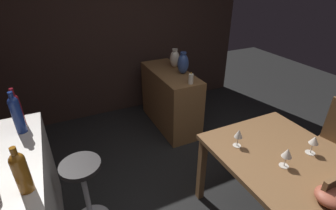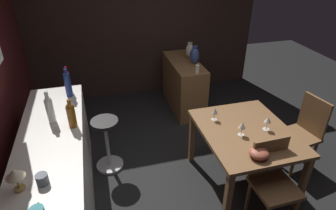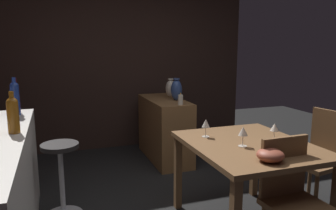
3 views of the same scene
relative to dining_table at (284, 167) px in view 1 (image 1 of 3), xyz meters
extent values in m
cube|color=#33231E|center=(2.66, 0.76, 0.65)|extent=(0.10, 4.40, 2.60)
cube|color=brown|center=(0.00, 0.00, 0.07)|extent=(1.12, 0.94, 0.04)
cube|color=brown|center=(0.51, 0.42, -0.30)|extent=(0.06, 0.06, 0.70)
cube|color=brown|center=(0.51, -0.42, -0.30)|extent=(0.06, 0.06, 0.70)
cube|color=olive|center=(1.87, 0.09, -0.24)|extent=(1.10, 0.44, 0.82)
cube|color=brown|center=(-0.37, -0.05, 0.01)|extent=(0.04, 0.38, 0.45)
cube|color=brown|center=(0.10, -0.79, -0.21)|extent=(0.46, 0.46, 0.04)
cylinder|color=brown|center=(-0.08, -0.65, -0.44)|extent=(0.04, 0.04, 0.42)
cylinder|color=brown|center=(0.23, -0.61, -0.44)|extent=(0.04, 0.04, 0.42)
cylinder|color=brown|center=(0.28, -0.92, -0.44)|extent=(0.04, 0.04, 0.42)
cylinder|color=#262323|center=(0.68, 1.45, 0.02)|extent=(0.32, 0.32, 0.04)
cylinder|color=silver|center=(0.68, 1.45, -0.32)|extent=(0.04, 0.04, 0.64)
cylinder|color=silver|center=(-0.06, 0.10, 0.09)|extent=(0.07, 0.07, 0.00)
cylinder|color=silver|center=(-0.06, 0.10, 0.14)|extent=(0.01, 0.01, 0.08)
cone|color=silver|center=(-0.06, 0.10, 0.21)|extent=(0.07, 0.07, 0.07)
cylinder|color=silver|center=(0.28, 0.25, 0.09)|extent=(0.07, 0.07, 0.00)
cylinder|color=silver|center=(0.28, 0.25, 0.14)|extent=(0.01, 0.01, 0.08)
cone|color=silver|center=(0.28, 0.25, 0.21)|extent=(0.07, 0.07, 0.07)
cylinder|color=silver|center=(-0.04, -0.21, 0.09)|extent=(0.07, 0.07, 0.00)
cylinder|color=silver|center=(-0.04, -0.21, 0.14)|extent=(0.01, 0.01, 0.09)
cone|color=silver|center=(-0.04, -0.21, 0.22)|extent=(0.07, 0.07, 0.06)
ellipsoid|color=#9E4C38|center=(-0.41, 0.10, 0.14)|extent=(0.19, 0.19, 0.09)
cylinder|color=maroon|center=(1.09, 1.80, 0.37)|extent=(0.07, 0.07, 0.24)
sphere|color=maroon|center=(1.09, 1.80, 0.49)|extent=(0.07, 0.07, 0.07)
cylinder|color=maroon|center=(1.09, 1.80, 0.54)|extent=(0.03, 0.03, 0.07)
cylinder|color=#8C5114|center=(0.31, 1.75, 0.36)|extent=(0.08, 0.08, 0.22)
sphere|color=#8C5114|center=(0.31, 1.75, 0.47)|extent=(0.08, 0.08, 0.08)
cylinder|color=#8C5114|center=(0.31, 1.75, 0.52)|extent=(0.03, 0.03, 0.06)
cylinder|color=navy|center=(0.98, 1.80, 0.38)|extent=(0.07, 0.07, 0.26)
sphere|color=navy|center=(0.98, 1.80, 0.51)|extent=(0.07, 0.07, 0.07)
cylinder|color=navy|center=(0.98, 1.80, 0.56)|extent=(0.03, 0.03, 0.06)
cylinder|color=white|center=(1.40, 0.05, 0.23)|extent=(0.06, 0.06, 0.12)
ellipsoid|color=yellow|center=(1.40, 0.05, 0.30)|extent=(0.01, 0.01, 0.03)
ellipsoid|color=#334C8C|center=(1.73, -0.03, 0.30)|extent=(0.15, 0.15, 0.27)
cylinder|color=#334C8C|center=(1.73, -0.03, 0.45)|extent=(0.08, 0.08, 0.02)
ellipsoid|color=beige|center=(2.00, -0.04, 0.29)|extent=(0.13, 0.13, 0.24)
cylinder|color=beige|center=(2.00, -0.04, 0.42)|extent=(0.07, 0.07, 0.02)
camera|label=1|loc=(-0.95, 1.46, 1.35)|focal=26.54mm
camera|label=2|loc=(-2.19, 1.46, 1.86)|focal=30.64mm
camera|label=3|loc=(-2.19, 1.46, 0.87)|focal=35.04mm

